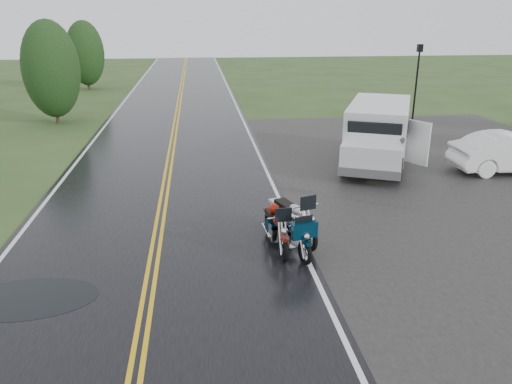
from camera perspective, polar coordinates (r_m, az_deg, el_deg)
The scene contains 13 objects.
ground at distance 12.78m, azimuth -11.60°, elevation -7.75°, with size 120.00×120.00×0.00m, color #2D471E.
road at distance 22.12m, azimuth -9.71°, elevation 4.29°, with size 8.00×100.00×0.04m, color black.
parking_pad at distance 19.88m, azimuth 23.08°, elevation 1.17°, with size 14.00×24.00×0.03m, color black.
motorcycle_red at distance 12.16m, azimuth 3.21°, elevation -5.33°, with size 0.83×2.27×1.34m, color #60140B, non-canonical shape.
motorcycle_teal at distance 12.08m, azimuth 5.65°, elevation -5.86°, with size 0.75×2.08×1.23m, color #042032, non-canonical shape.
motorcycle_silver at distance 12.70m, azimuth 6.15°, elevation -4.01°, with size 0.89×2.44×1.44m, color #B1B2B9, non-canonical shape.
van_white at distance 18.83m, azimuth 10.32°, elevation 5.38°, with size 2.37×6.33×2.49m, color silver, non-canonical shape.
person_at_van at distance 18.93m, azimuth 16.08°, elevation 3.67°, with size 0.60×0.39×1.64m, color #454449.
sedan_white at distance 21.53m, azimuth 27.22°, elevation 3.94°, with size 1.59×4.56×1.50m, color white.
lamp_post_far_left at distance 33.20m, azimuth -21.69°, elevation 11.88°, with size 0.35×0.35×4.07m, color black, non-canonical shape.
lamp_post_far_right at distance 29.65m, azimuth 17.84°, elevation 11.74°, with size 0.37×0.37×4.29m, color black, non-canonical shape.
tree_left_mid at distance 30.06m, azimuth -22.23°, elevation 11.78°, with size 3.04×3.04×4.75m, color #1E3D19, non-canonical shape.
tree_left_far at distance 43.11m, azimuth -18.86°, elevation 14.05°, with size 2.96×2.96×4.56m, color #1E3D19, non-canonical shape.
Camera 1 is at (1.23, -11.31, 5.82)m, focal length 35.00 mm.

